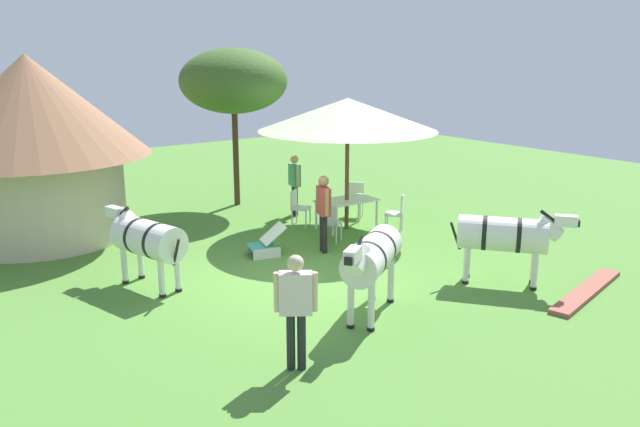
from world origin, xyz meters
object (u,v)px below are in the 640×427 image
Objects in this scene: thatched_hut at (33,135)px; patio_dining_table at (347,203)px; guest_behind_table at (324,207)px; standing_watcher at (296,302)px; acacia_tree_left_background at (233,81)px; patio_chair_east_end at (298,205)px; patio_chair_west_end at (398,211)px; zebra_toward_hut at (372,257)px; patio_chair_near_hut at (355,197)px; zebra_by_umbrella at (505,235)px; zebra_nearest_camera at (147,239)px; guest_beside_umbrella at (295,179)px; shade_umbrella at (348,115)px; patio_chair_near_lawn at (330,221)px; striped_lounge_chair at (266,243)px.

thatched_hut is 7.45m from patio_dining_table.
standing_watcher is (-3.55, -4.06, -0.02)m from guest_behind_table.
patio_dining_table is 4.86m from acacia_tree_left_background.
patio_chair_west_end is (1.58, -1.96, 0.00)m from patio_chair_east_end.
standing_watcher is 2.22m from zebra_toward_hut.
patio_dining_table is at bearing 90.00° from patio_chair_near_hut.
patio_dining_table is at bearing -30.64° from thatched_hut.
patio_dining_table is 0.76× the size of zebra_by_umbrella.
zebra_nearest_camera is 0.49× the size of acacia_tree_left_background.
patio_dining_table is 1.27m from patio_chair_west_end.
thatched_hut is 3.22× the size of guest_beside_umbrella.
patio_chair_east_end is 5.11m from zebra_nearest_camera.
shade_umbrella reaches higher than zebra_toward_hut.
patio_chair_west_end is 6.33m from zebra_nearest_camera.
zebra_nearest_camera is 1.04× the size of zebra_toward_hut.
patio_chair_west_end is (0.81, -0.96, -0.14)m from patio_dining_table.
patio_dining_table is at bearing 90.00° from patio_chair_west_end.
patio_chair_near_lawn is 2.51m from patio_chair_near_hut.
zebra_by_umbrella is (0.20, -6.64, -0.02)m from guest_beside_umbrella.
striped_lounge_chair is at bearing -50.63° from thatched_hut.
thatched_hut reaches higher than striped_lounge_chair.
thatched_hut is at bearing -115.15° from guest_behind_table.
patio_dining_table is at bearing -4.53° from zebra_nearest_camera.
patio_chair_east_end is (-0.77, 1.00, -2.30)m from shade_umbrella.
acacia_tree_left_background reaches higher than zebra_nearest_camera.
zebra_by_umbrella is (-1.02, -5.60, 0.44)m from patio_chair_near_hut.
thatched_hut is 5.81× the size of patio_chair_near_hut.
patio_chair_near_hut is (7.18, -2.87, -1.90)m from thatched_hut.
patio_chair_east_end and patio_chair_near_hut have the same top height.
zebra_by_umbrella is (2.65, -4.19, 0.70)m from striped_lounge_chair.
striped_lounge_chair is 5.79m from acacia_tree_left_background.
acacia_tree_left_background is at bearing 32.07° from zebra_nearest_camera.
zebra_toward_hut is (-1.48, -3.26, 0.00)m from guest_behind_table.
guest_beside_umbrella is 0.76× the size of zebra_nearest_camera.
acacia_tree_left_background is at bearing -166.99° from guest_behind_table.
zebra_nearest_camera is (-5.50, -0.90, 0.28)m from patio_dining_table.
zebra_by_umbrella is at bearing -163.54° from guest_beside_umbrella.
patio_chair_east_end is 1.74m from patio_chair_near_hut.
patio_dining_table is 1.27m from patio_chair_near_hut.
guest_beside_umbrella is (0.51, 0.87, 0.46)m from patio_chair_east_end.
thatched_hut is 6.38m from patio_chair_east_end.
shade_umbrella is 0.99× the size of acacia_tree_left_background.
patio_chair_near_hut is 4.62m from acacia_tree_left_background.
standing_watcher reaches higher than patio_chair_near_hut.
patio_chair_east_end is 4.12m from acacia_tree_left_background.
zebra_toward_hut is 0.47× the size of acacia_tree_left_background.
acacia_tree_left_background reaches higher than shade_umbrella.
patio_chair_east_end is 0.54× the size of standing_watcher.
shade_umbrella is 4.02m from acacia_tree_left_background.
zebra_nearest_camera is at bearing 130.21° from standing_watcher.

